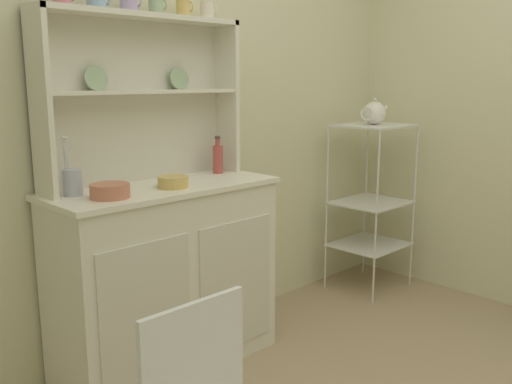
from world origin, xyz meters
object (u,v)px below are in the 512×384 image
(bakers_rack, at_px, (371,189))
(hutch_shelf_unit, at_px, (140,87))
(bowl_mixing_large, at_px, (110,191))
(hutch_cabinet, at_px, (167,275))
(utensil_jar, at_px, (72,182))
(porcelain_teapot, at_px, (374,113))
(jam_bottle, at_px, (218,158))

(bakers_rack, bearing_deg, hutch_shelf_unit, 171.37)
(hutch_shelf_unit, height_order, bowl_mixing_large, hutch_shelf_unit)
(hutch_cabinet, bearing_deg, bakers_rack, -2.68)
(utensil_jar, relative_size, porcelain_teapot, 1.05)
(hutch_shelf_unit, distance_m, utensil_jar, 0.56)
(hutch_cabinet, xyz_separation_m, bakers_rack, (1.57, -0.07, 0.21))
(bakers_rack, bearing_deg, porcelain_teapot, 180.00)
(hutch_shelf_unit, relative_size, jam_bottle, 5.30)
(hutch_cabinet, height_order, porcelain_teapot, porcelain_teapot)
(bowl_mixing_large, relative_size, utensil_jar, 0.65)
(bakers_rack, bearing_deg, jam_bottle, 172.22)
(bakers_rack, xyz_separation_m, bowl_mixing_large, (-1.89, 0.00, 0.25))
(jam_bottle, relative_size, porcelain_teapot, 0.81)
(bowl_mixing_large, bearing_deg, jam_bottle, 12.52)
(bakers_rack, relative_size, jam_bottle, 5.67)
(bowl_mixing_large, bearing_deg, bakers_rack, -0.01)
(bowl_mixing_large, xyz_separation_m, porcelain_teapot, (1.89, -0.00, 0.24))
(hutch_cabinet, height_order, hutch_shelf_unit, hutch_shelf_unit)
(jam_bottle, bearing_deg, utensil_jar, -179.40)
(jam_bottle, bearing_deg, bowl_mixing_large, -167.48)
(hutch_cabinet, relative_size, jam_bottle, 5.68)
(jam_bottle, height_order, utensil_jar, utensil_jar)
(hutch_shelf_unit, distance_m, bowl_mixing_large, 0.57)
(bowl_mixing_large, relative_size, porcelain_teapot, 0.69)
(bowl_mixing_large, distance_m, porcelain_teapot, 1.90)
(hutch_shelf_unit, height_order, bakers_rack, hutch_shelf_unit)
(bowl_mixing_large, bearing_deg, hutch_shelf_unit, 36.93)
(hutch_cabinet, distance_m, utensil_jar, 0.64)
(bakers_rack, xyz_separation_m, porcelain_teapot, (-0.00, 0.00, 0.49))
(bowl_mixing_large, xyz_separation_m, jam_bottle, (0.72, 0.16, 0.05))
(jam_bottle, bearing_deg, hutch_shelf_unit, 168.91)
(hutch_shelf_unit, xyz_separation_m, jam_bottle, (0.40, -0.08, -0.36))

